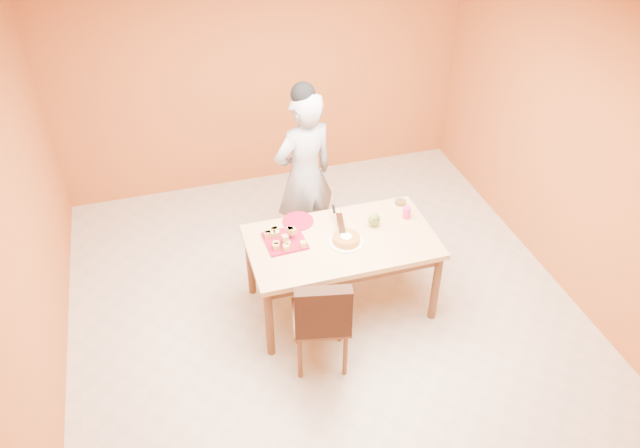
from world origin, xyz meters
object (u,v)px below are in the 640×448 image
object	(u,v)px
dining_chair	(322,317)
magenta_glass	(407,213)
red_dinner_plate	(298,221)
sponge_cake	(346,239)
pastry_platter	(285,241)
checker_tin	(400,202)
egg_ornament	(374,220)
person	(304,176)
dining_table	(341,248)

from	to	relation	value
dining_chair	magenta_glass	world-z (taller)	dining_chair
red_dinner_plate	sponge_cake	bearing A→B (deg)	-51.49
pastry_platter	checker_tin	distance (m)	1.17
pastry_platter	red_dinner_plate	xyz separation A→B (m)	(0.18, 0.24, -0.00)
egg_ornament	magenta_glass	world-z (taller)	egg_ornament
pastry_platter	checker_tin	size ratio (longest dim) A/B	3.35
checker_tin	sponge_cake	bearing A→B (deg)	-148.90
person	checker_tin	size ratio (longest dim) A/B	17.51
red_dinner_plate	egg_ornament	world-z (taller)	egg_ornament
sponge_cake	checker_tin	world-z (taller)	sponge_cake
egg_ornament	magenta_glass	size ratio (longest dim) A/B	1.30
person	red_dinner_plate	world-z (taller)	person
red_dinner_plate	magenta_glass	world-z (taller)	magenta_glass
egg_ornament	magenta_glass	xyz separation A→B (m)	(0.32, 0.04, -0.02)
pastry_platter	red_dinner_plate	world-z (taller)	pastry_platter
person	sponge_cake	world-z (taller)	person
dining_chair	checker_tin	distance (m)	1.42
red_dinner_plate	sponge_cake	distance (m)	0.51
pastry_platter	sponge_cake	distance (m)	0.52
pastry_platter	checker_tin	bearing A→B (deg)	11.72
checker_tin	magenta_glass	bearing A→B (deg)	-97.77
dining_chair	magenta_glass	xyz separation A→B (m)	(1.01, 0.73, 0.30)
magenta_glass	checker_tin	distance (m)	0.22
pastry_platter	egg_ornament	bearing A→B (deg)	-0.56
pastry_platter	dining_chair	bearing A→B (deg)	-80.66
dining_chair	sponge_cake	xyz separation A→B (m)	(0.38, 0.54, 0.29)
red_dinner_plate	egg_ornament	bearing A→B (deg)	-21.64
dining_table	sponge_cake	xyz separation A→B (m)	(0.02, -0.05, 0.13)
dining_table	person	world-z (taller)	person
red_dinner_plate	pastry_platter	bearing A→B (deg)	-126.63
dining_chair	egg_ornament	distance (m)	1.02
dining_table	pastry_platter	size ratio (longest dim) A/B	4.81
sponge_cake	magenta_glass	size ratio (longest dim) A/B	2.21
pastry_platter	egg_ornament	distance (m)	0.80
checker_tin	person	bearing A→B (deg)	145.07
magenta_glass	checker_tin	xyz separation A→B (m)	(0.03, 0.21, -0.04)
dining_table	person	distance (m)	0.91
egg_ornament	dining_table	bearing A→B (deg)	-163.65
egg_ornament	checker_tin	xyz separation A→B (m)	(0.35, 0.25, -0.05)
dining_chair	pastry_platter	distance (m)	0.75
dining_chair	egg_ornament	bearing A→B (deg)	57.00
pastry_platter	dining_table	bearing A→B (deg)	-13.42
red_dinner_plate	dining_chair	bearing A→B (deg)	-93.82
dining_chair	egg_ornament	xyz separation A→B (m)	(0.68, 0.69, 0.32)
dining_chair	magenta_glass	distance (m)	1.28
dining_table	egg_ornament	xyz separation A→B (m)	(0.33, 0.10, 0.16)
dining_chair	sponge_cake	size ratio (longest dim) A/B	4.22
person	egg_ornament	xyz separation A→B (m)	(0.41, -0.78, -0.04)
red_dinner_plate	magenta_glass	xyz separation A→B (m)	(0.94, -0.21, 0.04)
dining_chair	egg_ornament	world-z (taller)	dining_chair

